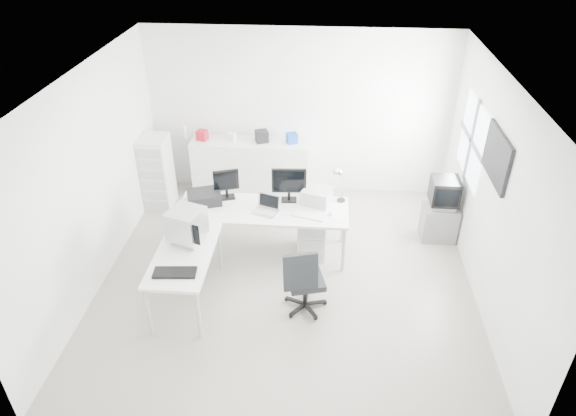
# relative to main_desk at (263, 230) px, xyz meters

# --- Properties ---
(floor) EXTENTS (5.00, 5.00, 0.01)m
(floor) POSITION_rel_main_desk_xyz_m (0.38, -0.55, -0.38)
(floor) COLOR #B6AEA3
(floor) RESTS_ON ground
(ceiling) EXTENTS (5.00, 5.00, 0.01)m
(ceiling) POSITION_rel_main_desk_xyz_m (0.38, -0.55, 2.42)
(ceiling) COLOR white
(ceiling) RESTS_ON back_wall
(back_wall) EXTENTS (5.00, 0.02, 2.80)m
(back_wall) POSITION_rel_main_desk_xyz_m (0.38, 1.95, 1.02)
(back_wall) COLOR silver
(back_wall) RESTS_ON floor
(left_wall) EXTENTS (0.02, 5.00, 2.80)m
(left_wall) POSITION_rel_main_desk_xyz_m (-2.12, -0.55, 1.02)
(left_wall) COLOR silver
(left_wall) RESTS_ON floor
(right_wall) EXTENTS (0.02, 5.00, 2.80)m
(right_wall) POSITION_rel_main_desk_xyz_m (2.88, -0.55, 1.02)
(right_wall) COLOR silver
(right_wall) RESTS_ON floor
(window) EXTENTS (0.02, 1.20, 1.10)m
(window) POSITION_rel_main_desk_xyz_m (2.86, 0.65, 1.23)
(window) COLOR white
(window) RESTS_ON right_wall
(wall_picture) EXTENTS (0.04, 0.90, 0.60)m
(wall_picture) POSITION_rel_main_desk_xyz_m (2.85, -0.45, 1.52)
(wall_picture) COLOR black
(wall_picture) RESTS_ON right_wall
(main_desk) EXTENTS (2.40, 0.80, 0.75)m
(main_desk) POSITION_rel_main_desk_xyz_m (0.00, 0.00, 0.00)
(main_desk) COLOR silver
(main_desk) RESTS_ON floor
(side_desk) EXTENTS (0.70, 1.40, 0.75)m
(side_desk) POSITION_rel_main_desk_xyz_m (-0.85, -1.10, 0.00)
(side_desk) COLOR silver
(side_desk) RESTS_ON floor
(drawer_pedestal) EXTENTS (0.40, 0.50, 0.60)m
(drawer_pedestal) POSITION_rel_main_desk_xyz_m (0.70, 0.05, -0.08)
(drawer_pedestal) COLOR silver
(drawer_pedestal) RESTS_ON floor
(inkjet_printer) EXTENTS (0.56, 0.49, 0.17)m
(inkjet_printer) POSITION_rel_main_desk_xyz_m (-0.85, 0.10, 0.46)
(inkjet_printer) COLOR black
(inkjet_printer) RESTS_ON main_desk
(lcd_monitor_small) EXTENTS (0.41, 0.31, 0.46)m
(lcd_monitor_small) POSITION_rel_main_desk_xyz_m (-0.55, 0.25, 0.60)
(lcd_monitor_small) COLOR black
(lcd_monitor_small) RESTS_ON main_desk
(lcd_monitor_large) EXTENTS (0.50, 0.22, 0.51)m
(lcd_monitor_large) POSITION_rel_main_desk_xyz_m (0.35, 0.25, 0.63)
(lcd_monitor_large) COLOR black
(lcd_monitor_large) RESTS_ON main_desk
(laptop) EXTENTS (0.40, 0.40, 0.20)m
(laptop) POSITION_rel_main_desk_xyz_m (0.05, -0.10, 0.48)
(laptop) COLOR #B7B7BA
(laptop) RESTS_ON main_desk
(white_keyboard) EXTENTS (0.48, 0.26, 0.02)m
(white_keyboard) POSITION_rel_main_desk_xyz_m (0.65, -0.15, 0.38)
(white_keyboard) COLOR silver
(white_keyboard) RESTS_ON main_desk
(white_mouse) EXTENTS (0.06, 0.06, 0.06)m
(white_mouse) POSITION_rel_main_desk_xyz_m (0.95, -0.10, 0.41)
(white_mouse) COLOR silver
(white_mouse) RESTS_ON main_desk
(laser_printer) EXTENTS (0.46, 0.43, 0.22)m
(laser_printer) POSITION_rel_main_desk_xyz_m (0.75, 0.22, 0.48)
(laser_printer) COLOR #ABABAB
(laser_printer) RESTS_ON main_desk
(desk_lamp) EXTENTS (0.20, 0.20, 0.48)m
(desk_lamp) POSITION_rel_main_desk_xyz_m (1.10, 0.30, 0.61)
(desk_lamp) COLOR silver
(desk_lamp) RESTS_ON main_desk
(crt_monitor) EXTENTS (0.56, 0.56, 0.51)m
(crt_monitor) POSITION_rel_main_desk_xyz_m (-0.85, -0.85, 0.63)
(crt_monitor) COLOR #B7B7BA
(crt_monitor) RESTS_ON side_desk
(black_keyboard) EXTENTS (0.52, 0.24, 0.03)m
(black_keyboard) POSITION_rel_main_desk_xyz_m (-0.85, -1.50, 0.39)
(black_keyboard) COLOR black
(black_keyboard) RESTS_ON side_desk
(office_chair) EXTENTS (0.69, 0.69, 0.98)m
(office_chair) POSITION_rel_main_desk_xyz_m (0.67, -1.13, 0.12)
(office_chair) COLOR #232427
(office_chair) RESTS_ON floor
(tv_cabinet) EXTENTS (0.51, 0.42, 0.55)m
(tv_cabinet) POSITION_rel_main_desk_xyz_m (2.60, 0.58, -0.10)
(tv_cabinet) COLOR slate
(tv_cabinet) RESTS_ON floor
(crt_tv) EXTENTS (0.50, 0.48, 0.45)m
(crt_tv) POSITION_rel_main_desk_xyz_m (2.60, 0.58, 0.40)
(crt_tv) COLOR black
(crt_tv) RESTS_ON tv_cabinet
(sideboard) EXTENTS (1.98, 0.49, 0.99)m
(sideboard) POSITION_rel_main_desk_xyz_m (-0.41, 1.69, 0.12)
(sideboard) COLOR silver
(sideboard) RESTS_ON floor
(clutter_box_a) EXTENTS (0.20, 0.18, 0.17)m
(clutter_box_a) POSITION_rel_main_desk_xyz_m (-1.21, 1.69, 0.70)
(clutter_box_a) COLOR maroon
(clutter_box_a) RESTS_ON sideboard
(clutter_box_b) EXTENTS (0.17, 0.16, 0.14)m
(clutter_box_b) POSITION_rel_main_desk_xyz_m (-0.71, 1.69, 0.68)
(clutter_box_b) COLOR silver
(clutter_box_b) RESTS_ON sideboard
(clutter_box_c) EXTENTS (0.25, 0.24, 0.20)m
(clutter_box_c) POSITION_rel_main_desk_xyz_m (-0.21, 1.69, 0.71)
(clutter_box_c) COLOR black
(clutter_box_c) RESTS_ON sideboard
(clutter_box_d) EXTENTS (0.21, 0.20, 0.17)m
(clutter_box_d) POSITION_rel_main_desk_xyz_m (0.29, 1.69, 0.70)
(clutter_box_d) COLOR #1742A3
(clutter_box_d) RESTS_ON sideboard
(clutter_bottle) EXTENTS (0.07, 0.07, 0.22)m
(clutter_bottle) POSITION_rel_main_desk_xyz_m (-1.51, 1.73, 0.72)
(clutter_bottle) COLOR silver
(clutter_bottle) RESTS_ON sideboard
(filing_cabinet) EXTENTS (0.43, 0.51, 1.22)m
(filing_cabinet) POSITION_rel_main_desk_xyz_m (-1.90, 1.20, 0.24)
(filing_cabinet) COLOR silver
(filing_cabinet) RESTS_ON floor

